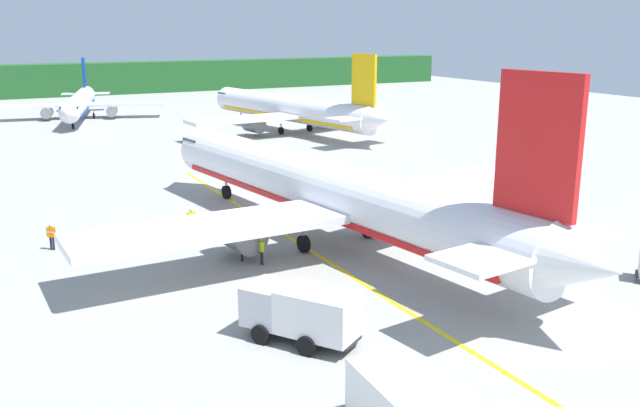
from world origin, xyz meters
The scene contains 9 objects.
airliner_foreground centered at (20.82, 22.71, 3.39)m, with size 34.52×41.67×11.90m.
airliner_mid_apron centered at (39.14, 67.66, 3.05)m, with size 31.04×37.36×10.71m.
airliner_far_taxiway centered at (16.03, 94.05, 2.48)m, with size 25.13×30.15×8.71m.
service_truck_baggage centered at (12.74, 10.05, 1.46)m, with size 4.78×5.64×2.56m.
crew_marshaller centered at (14.36, 21.73, 0.95)m, with size 0.39×0.59×1.62m.
crew_loader_left centered at (15.14, 20.49, 0.99)m, with size 0.28×0.63×1.68m.
crew_loader_right centered at (13.49, 29.09, 0.94)m, with size 0.63×0.29×1.61m.
crew_supervisor centered at (4.38, 29.15, 1.02)m, with size 0.52×0.46×1.72m.
apron_guide_line centered at (18.89, 18.27, 0.01)m, with size 0.30×60.00×0.01m, color yellow.
Camera 1 is at (0.31, -15.85, 13.82)m, focal length 38.85 mm.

